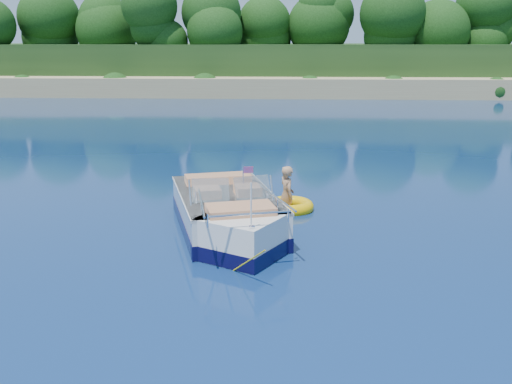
% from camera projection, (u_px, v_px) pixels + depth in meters
% --- Properties ---
extents(ground, '(160.00, 160.00, 0.00)m').
position_uv_depth(ground, '(351.00, 283.00, 10.27)').
color(ground, '#091F41').
rests_on(ground, ground).
extents(shoreline, '(170.00, 59.00, 6.00)m').
position_uv_depth(shoreline, '(297.00, 69.00, 71.60)').
color(shoreline, tan).
rests_on(shoreline, ground).
extents(treeline, '(150.00, 7.12, 8.19)m').
position_uv_depth(treeline, '(303.00, 26.00, 48.46)').
color(treeline, '#321C10').
rests_on(treeline, ground).
extents(motorboat, '(3.11, 5.69, 1.95)m').
position_uv_depth(motorboat, '(229.00, 217.00, 12.83)').
color(motorboat, white).
rests_on(motorboat, ground).
extents(tow_tube, '(1.53, 1.53, 0.33)m').
position_uv_depth(tow_tube, '(290.00, 206.00, 14.74)').
color(tow_tube, '#F2B807').
rests_on(tow_tube, ground).
extents(boy, '(0.67, 0.94, 1.70)m').
position_uv_depth(boy, '(286.00, 210.00, 14.68)').
color(boy, tan).
rests_on(boy, ground).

